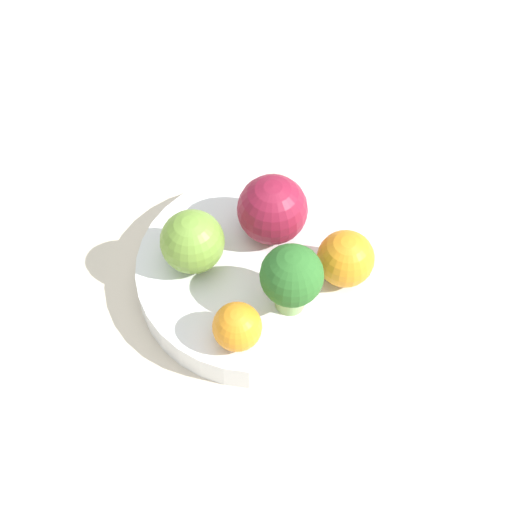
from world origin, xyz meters
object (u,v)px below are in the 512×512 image
(apple_red, at_px, (192,246))
(orange_back, at_px, (237,327))
(broccoli, at_px, (292,277))
(orange_front, at_px, (346,259))
(apple_green, at_px, (272,209))
(bowl, at_px, (256,273))

(apple_red, relative_size, orange_back, 1.38)
(broccoli, bearing_deg, apple_red, 67.43)
(apple_red, distance_m, orange_back, 0.08)
(broccoli, bearing_deg, orange_front, -55.08)
(apple_green, relative_size, orange_front, 1.27)
(broccoli, relative_size, apple_green, 1.09)
(broccoli, xyz_separation_m, apple_red, (0.03, 0.08, -0.01))
(orange_front, bearing_deg, apple_green, 54.98)
(bowl, relative_size, orange_back, 5.28)
(apple_green, bearing_deg, apple_red, 121.46)
(bowl, xyz_separation_m, orange_back, (-0.07, 0.01, 0.03))
(bowl, relative_size, orange_front, 4.33)
(apple_red, distance_m, orange_front, 0.12)
(broccoli, height_order, orange_back, broccoli)
(broccoli, relative_size, apple_red, 1.23)
(orange_front, bearing_deg, bowl, 83.71)
(broccoli, height_order, apple_red, broccoli)
(apple_red, bearing_deg, orange_back, -148.88)
(apple_green, xyz_separation_m, orange_back, (-0.10, 0.02, -0.01))
(orange_front, distance_m, orange_back, 0.10)
(apple_red, height_order, apple_green, apple_green)
(broccoli, relative_size, orange_front, 1.39)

